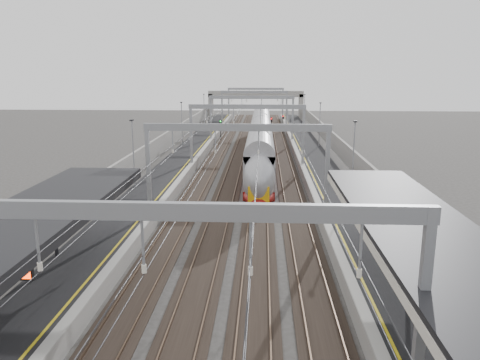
# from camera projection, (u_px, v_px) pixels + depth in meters

# --- Properties ---
(platform_left) EXTENTS (4.00, 120.00, 1.00)m
(platform_left) POSITION_uv_depth(u_px,v_px,m) (182.00, 162.00, 56.48)
(platform_left) COLOR black
(platform_left) RESTS_ON ground
(platform_right) EXTENTS (4.00, 120.00, 1.00)m
(platform_right) POSITION_uv_depth(u_px,v_px,m) (315.00, 163.00, 55.70)
(platform_right) COLOR black
(platform_right) RESTS_ON ground
(tracks) EXTENTS (11.40, 140.00, 0.20)m
(tracks) POSITION_uv_depth(u_px,v_px,m) (248.00, 166.00, 56.19)
(tracks) COLOR black
(tracks) RESTS_ON ground
(overhead_line) EXTENTS (13.00, 140.00, 6.60)m
(overhead_line) POSITION_uv_depth(u_px,v_px,m) (250.00, 111.00, 61.26)
(overhead_line) COLOR gray
(overhead_line) RESTS_ON platform_left
(canopy_right) EXTENTS (4.40, 30.00, 4.24)m
(canopy_right) POSITION_uv_depth(u_px,v_px,m) (472.00, 279.00, 13.78)
(canopy_right) COLOR black
(canopy_right) RESTS_ON platform_right
(overbridge) EXTENTS (22.00, 2.20, 6.90)m
(overbridge) POSITION_uv_depth(u_px,v_px,m) (256.00, 98.00, 108.54)
(overbridge) COLOR gray
(overbridge) RESTS_ON ground
(wall_left) EXTENTS (0.30, 120.00, 3.20)m
(wall_left) POSITION_uv_depth(u_px,v_px,m) (155.00, 153.00, 56.39)
(wall_left) COLOR gray
(wall_left) RESTS_ON ground
(wall_right) EXTENTS (0.30, 120.00, 3.20)m
(wall_right) POSITION_uv_depth(u_px,v_px,m) (342.00, 154.00, 55.30)
(wall_right) COLOR gray
(wall_right) RESTS_ON ground
(train) EXTENTS (2.76, 50.27, 4.36)m
(train) POSITION_uv_depth(u_px,v_px,m) (261.00, 143.00, 60.27)
(train) COLOR maroon
(train) RESTS_ON ground
(bench) EXTENTS (1.13, 1.80, 0.91)m
(bench) POSITION_uv_depth(u_px,v_px,m) (412.00, 270.00, 23.05)
(bench) COLOR black
(bench) RESTS_ON platform_right
(signal_green) EXTENTS (0.32, 0.32, 3.48)m
(signal_green) POSITION_uv_depth(u_px,v_px,m) (221.00, 126.00, 76.93)
(signal_green) COLOR black
(signal_green) RESTS_ON ground
(signal_red_near) EXTENTS (0.32, 0.32, 3.48)m
(signal_red_near) POSITION_uv_depth(u_px,v_px,m) (271.00, 123.00, 80.97)
(signal_red_near) COLOR black
(signal_red_near) RESTS_ON ground
(signal_red_far) EXTENTS (0.32, 0.32, 3.48)m
(signal_red_far) POSITION_uv_depth(u_px,v_px,m) (283.00, 121.00, 85.31)
(signal_red_far) COLOR black
(signal_red_far) RESTS_ON ground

